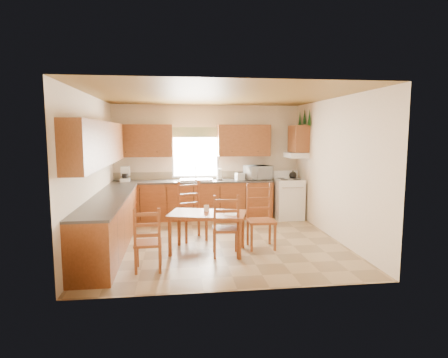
{
  "coord_description": "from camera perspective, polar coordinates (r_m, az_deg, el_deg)",
  "views": [
    {
      "loc": [
        -0.78,
        -6.82,
        2.04
      ],
      "look_at": [
        0.15,
        0.3,
        1.15
      ],
      "focal_mm": 30.0,
      "sensor_mm": 36.0,
      "label": 1
    }
  ],
  "objects": [
    {
      "name": "wall_front",
      "position": [
        4.69,
        2.2,
        -1.42
      ],
      "size": [
        4.5,
        4.5,
        0.0
      ],
      "primitive_type": "plane",
      "color": "beige",
      "rests_on": "floor"
    },
    {
      "name": "wall_right",
      "position": [
        7.49,
        16.45,
        1.49
      ],
      "size": [
        4.5,
        4.5,
        0.0
      ],
      "primitive_type": "plane",
      "color": "beige",
      "rests_on": "floor"
    },
    {
      "name": "window_frame",
      "position": [
        9.07,
        -4.4,
        3.95
      ],
      "size": [
        1.13,
        0.02,
        1.18
      ],
      "primitive_type": "cube",
      "color": "silver",
      "rests_on": "wall_back"
    },
    {
      "name": "floor",
      "position": [
        7.16,
        -0.89,
        -9.48
      ],
      "size": [
        4.5,
        4.5,
        0.0
      ],
      "primitive_type": "plane",
      "color": "#9A7E5A",
      "rests_on": "ground"
    },
    {
      "name": "table_card",
      "position": [
        6.47,
        -2.7,
        -4.5
      ],
      "size": [
        0.09,
        0.02,
        0.12
      ],
      "primitive_type": "cube",
      "rotation": [
        0.0,
        0.0,
        0.02
      ],
      "color": "white",
      "rests_on": "dining_table"
    },
    {
      "name": "wall_left",
      "position": [
        7.01,
        -19.5,
        1.01
      ],
      "size": [
        4.5,
        4.5,
        0.0
      ],
      "primitive_type": "plane",
      "color": "beige",
      "rests_on": "floor"
    },
    {
      "name": "stove",
      "position": [
        9.06,
        9.77,
        -3.04
      ],
      "size": [
        0.63,
        0.65,
        0.93
      ],
      "primitive_type": "cube",
      "rotation": [
        0.0,
        0.0,
        -0.01
      ],
      "color": "silver",
      "rests_on": "floor"
    },
    {
      "name": "upper_cab_back_left",
      "position": [
        8.94,
        -12.42,
        5.72
      ],
      "size": [
        1.41,
        0.33,
        0.75
      ],
      "primitive_type": "cube",
      "color": "brown",
      "rests_on": "wall_back"
    },
    {
      "name": "chair_near_left",
      "position": [
        5.72,
        -11.52,
        -8.92
      ],
      "size": [
        0.41,
        0.39,
        0.96
      ],
      "primitive_type": "cube",
      "rotation": [
        0.0,
        0.0,
        3.17
      ],
      "color": "brown",
      "rests_on": "floor"
    },
    {
      "name": "pine_decal_b",
      "position": [
        8.99,
        12.16,
        9.34
      ],
      "size": [
        0.22,
        0.22,
        0.36
      ],
      "primitive_type": "cone",
      "color": "#113712",
      "rests_on": "wall_right"
    },
    {
      "name": "counter_back",
      "position": [
        8.86,
        -4.75,
        -0.35
      ],
      "size": [
        3.75,
        0.63,
        0.04
      ],
      "primitive_type": "cube",
      "color": "#413D3B",
      "rests_on": "lower_cab_back"
    },
    {
      "name": "lower_cab_back",
      "position": [
        8.93,
        -4.72,
        -3.28
      ],
      "size": [
        3.75,
        0.6,
        0.88
      ],
      "primitive_type": "cube",
      "color": "brown",
      "rests_on": "floor"
    },
    {
      "name": "coffeemaker",
      "position": [
        8.9,
        -14.83,
        0.61
      ],
      "size": [
        0.26,
        0.27,
        0.31
      ],
      "primitive_type": "cube",
      "rotation": [
        0.0,
        0.0,
        -0.43
      ],
      "color": "silver",
      "rests_on": "counter_back"
    },
    {
      "name": "upper_cab_stove",
      "position": [
        8.94,
        11.28,
        6.04
      ],
      "size": [
        0.33,
        0.62,
        0.62
      ],
      "primitive_type": "cube",
      "color": "brown",
      "rests_on": "wall_right"
    },
    {
      "name": "lower_cab_left",
      "position": [
        6.96,
        -17.02,
        -6.54
      ],
      "size": [
        0.6,
        3.6,
        0.88
      ],
      "primitive_type": "cube",
      "color": "brown",
      "rests_on": "floor"
    },
    {
      "name": "microwave",
      "position": [
        9.04,
        5.22,
        0.99
      ],
      "size": [
        0.66,
        0.57,
        0.34
      ],
      "primitive_type": "imported",
      "rotation": [
        0.0,
        0.0,
        0.34
      ],
      "color": "silver",
      "rests_on": "counter_back"
    },
    {
      "name": "backsplash",
      "position": [
        9.13,
        -4.84,
        0.57
      ],
      "size": [
        3.75,
        0.01,
        0.18
      ],
      "primitive_type": "cube",
      "color": "gray",
      "rests_on": "counter_back"
    },
    {
      "name": "pine_decal_a",
      "position": [
        8.69,
        12.87,
        9.14
      ],
      "size": [
        0.22,
        0.22,
        0.36
      ],
      "primitive_type": "cone",
      "color": "#113712",
      "rests_on": "wall_right"
    },
    {
      "name": "sink_basin",
      "position": [
        8.85,
        -4.27,
        -0.09
      ],
      "size": [
        0.75,
        0.45,
        0.04
      ],
      "primitive_type": "cube",
      "color": "silver",
      "rests_on": "counter_back"
    },
    {
      "name": "pine_decal_c",
      "position": [
        9.29,
        11.49,
        9.03
      ],
      "size": [
        0.22,
        0.22,
        0.36
      ],
      "primitive_type": "cone",
      "color": "#113712",
      "rests_on": "wall_right"
    },
    {
      "name": "counter_left",
      "position": [
        6.87,
        -17.16,
        -2.81
      ],
      "size": [
        0.63,
        3.6,
        0.04
      ],
      "primitive_type": "cube",
      "color": "#413D3B",
      "rests_on": "lower_cab_left"
    },
    {
      "name": "toaster",
      "position": [
        8.92,
        2.44,
        0.41
      ],
      "size": [
        0.25,
        0.2,
        0.17
      ],
      "primitive_type": "cube",
      "rotation": [
        0.0,
        0.0,
        0.37
      ],
      "color": "silver",
      "rests_on": "counter_back"
    },
    {
      "name": "ceiling",
      "position": [
        6.9,
        -0.94,
        12.55
      ],
      "size": [
        4.5,
        4.5,
        0.0
      ],
      "primitive_type": "plane",
      "color": "brown",
      "rests_on": "floor"
    },
    {
      "name": "paper_towel",
      "position": [
        8.89,
        -0.75,
        0.7
      ],
      "size": [
        0.15,
        0.15,
        0.27
      ],
      "primitive_type": "cylinder",
      "rotation": [
        0.0,
        0.0,
        0.41
      ],
      "color": "white",
      "rests_on": "counter_back"
    },
    {
      "name": "upper_cab_left",
      "position": [
        6.8,
        -18.58,
        5.14
      ],
      "size": [
        0.33,
        3.6,
        0.75
      ],
      "primitive_type": "cube",
      "color": "brown",
      "rests_on": "wall_left"
    },
    {
      "name": "chair_near_right",
      "position": [
        6.25,
        0.28,
        -7.01
      ],
      "size": [
        0.47,
        0.45,
        1.04
      ],
      "primitive_type": "cube",
      "rotation": [
        0.0,
        0.0,
        3.07
      ],
      "color": "brown",
      "rests_on": "floor"
    },
    {
      "name": "range_hood",
      "position": [
        8.94,
        10.92,
        3.61
      ],
      "size": [
        0.44,
        0.62,
        0.12
      ],
      "primitive_type": "cube",
      "color": "silver",
      "rests_on": "wall_right"
    },
    {
      "name": "upper_cab_back_right",
      "position": [
        9.06,
        3.03,
        5.89
      ],
      "size": [
        1.25,
        0.33,
        0.75
      ],
      "primitive_type": "cube",
      "color": "brown",
      "rests_on": "wall_back"
    },
    {
      "name": "chair_far_left",
      "position": [
        7.18,
        -4.81,
        -4.91
      ],
      "size": [
        0.58,
        0.57,
        1.11
      ],
      "primitive_type": "cube",
      "rotation": [
        0.0,
        0.0,
        0.32
      ],
      "color": "brown",
      "rests_on": "floor"
    },
    {
      "name": "dining_table",
      "position": [
        6.48,
        -2.53,
        -8.14
      ],
      "size": [
        1.43,
        1.04,
        0.69
      ],
      "primitive_type": "cube",
      "rotation": [
        0.0,
        0.0,
        -0.26
      ],
      "color": "brown",
      "rests_on": "floor"
    },
    {
      "name": "window_pane",
      "position": [
        9.06,
        -4.4,
        3.95
      ],
      "size": [
        1.05,
        0.01,
        1.1
      ],
      "primitive_type": "cube",
      "color": "white",
      "rests_on": "wall_back"
    },
    {
      "name": "table_paper",
      "position": [
        6.31,
        1.03,
        -5.33
      ],
      "size": [
        0.28,
        0.32,
        0.0
      ],
      "primitive_type": "cube",
      "rotation": [
        0.0,
        0.0,
        -0.29
      ],
      "color": "white",
      "rests_on": "dining_table"
    },
    {
      "name": "wall_back",
      "position": [
        9.13,
        -2.51,
        2.73
      ],
      "size": [
        4.5,
        4.5,
        0.0
      ],
      "primitive_type": "plane",
      "color": "beige",
      "rests_on": "floor"
    },
    {
      "name": "window_valance",
      "position": [
        9.02,
        -4.42,
        7.11
      ],
      "size": [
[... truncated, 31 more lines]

